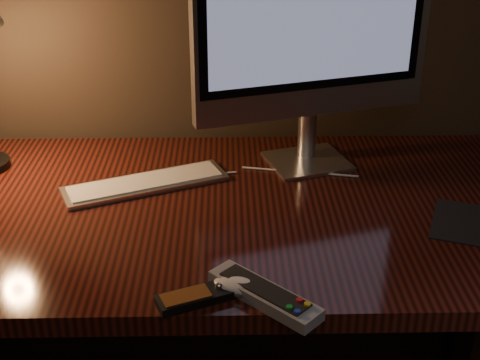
{
  "coord_description": "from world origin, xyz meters",
  "views": [
    {
      "loc": [
        0.05,
        0.61,
        1.43
      ],
      "look_at": [
        0.08,
        1.73,
        0.87
      ],
      "focal_mm": 50.0,
      "sensor_mm": 36.0,
      "label": 1
    }
  ],
  "objects_px": {
    "mouse": "(240,288)",
    "media_remote": "(195,297)",
    "desk": "(204,240)",
    "monitor": "(315,20)",
    "keyboard": "(145,183)",
    "tv_remote": "(264,294)"
  },
  "relations": [
    {
      "from": "desk",
      "to": "tv_remote",
      "type": "bearing_deg",
      "value": -74.26
    },
    {
      "from": "keyboard",
      "to": "media_remote",
      "type": "height_order",
      "value": "media_remote"
    },
    {
      "from": "desk",
      "to": "tv_remote",
      "type": "relative_size",
      "value": 8.43
    },
    {
      "from": "mouse",
      "to": "media_remote",
      "type": "bearing_deg",
      "value": -145.72
    },
    {
      "from": "desk",
      "to": "monitor",
      "type": "relative_size",
      "value": 2.75
    },
    {
      "from": "monitor",
      "to": "tv_remote",
      "type": "distance_m",
      "value": 0.65
    },
    {
      "from": "desk",
      "to": "keyboard",
      "type": "relative_size",
      "value": 4.37
    },
    {
      "from": "mouse",
      "to": "media_remote",
      "type": "height_order",
      "value": "media_remote"
    },
    {
      "from": "monitor",
      "to": "keyboard",
      "type": "bearing_deg",
      "value": 179.15
    },
    {
      "from": "tv_remote",
      "to": "monitor",
      "type": "bearing_deg",
      "value": 120.42
    },
    {
      "from": "mouse",
      "to": "monitor",
      "type": "bearing_deg",
      "value": 87.47
    },
    {
      "from": "mouse",
      "to": "tv_remote",
      "type": "distance_m",
      "value": 0.05
    },
    {
      "from": "monitor",
      "to": "keyboard",
      "type": "distance_m",
      "value": 0.52
    },
    {
      "from": "desk",
      "to": "mouse",
      "type": "height_order",
      "value": "mouse"
    },
    {
      "from": "keyboard",
      "to": "mouse",
      "type": "bearing_deg",
      "value": -86.17
    },
    {
      "from": "keyboard",
      "to": "media_remote",
      "type": "bearing_deg",
      "value": -96.28
    },
    {
      "from": "keyboard",
      "to": "tv_remote",
      "type": "distance_m",
      "value": 0.49
    },
    {
      "from": "monitor",
      "to": "mouse",
      "type": "relative_size",
      "value": 6.25
    },
    {
      "from": "mouse",
      "to": "media_remote",
      "type": "relative_size",
      "value": 0.69
    },
    {
      "from": "desk",
      "to": "mouse",
      "type": "relative_size",
      "value": 17.17
    },
    {
      "from": "keyboard",
      "to": "mouse",
      "type": "xyz_separation_m",
      "value": [
        0.2,
        -0.41,
        0.0
      ]
    },
    {
      "from": "desk",
      "to": "tv_remote",
      "type": "height_order",
      "value": "tv_remote"
    }
  ]
}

